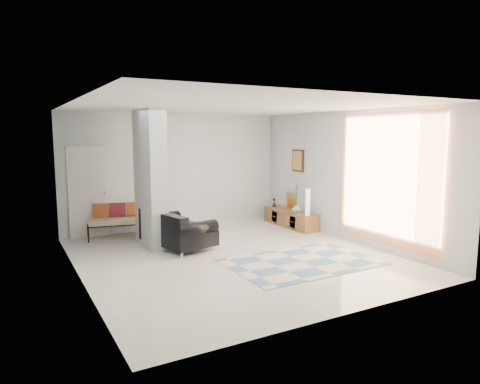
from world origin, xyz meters
TOP-DOWN VIEW (x-y plane):
  - floor at (0.00, 0.00)m, footprint 6.00×6.00m
  - ceiling at (0.00, 0.00)m, footprint 6.00×6.00m
  - wall_back at (0.00, 3.00)m, footprint 6.00×0.00m
  - wall_front at (0.00, -3.00)m, footprint 6.00×0.00m
  - wall_left at (-2.75, 0.00)m, footprint 0.00×6.00m
  - wall_right at (2.75, 0.00)m, footprint 0.00×6.00m
  - partition_column at (-1.10, 1.60)m, footprint 0.35×1.20m
  - hallway_door at (-2.10, 2.96)m, footprint 0.85×0.06m
  - curtain at (2.67, -1.15)m, footprint 0.00×2.55m
  - wall_art at (2.72, 1.70)m, footprint 0.04×0.45m
  - media_console at (2.52, 1.70)m, footprint 0.45×1.76m
  - loveseat at (-0.73, 1.19)m, footprint 1.25×1.74m
  - daybed at (-1.42, 2.64)m, footprint 1.69×0.96m
  - area_rug at (0.90, -0.90)m, footprint 2.68×1.79m
  - cylinder_lamp at (2.50, 1.00)m, footprint 0.12×0.12m
  - bronze_figurine at (2.47, 2.37)m, footprint 0.13×0.13m
  - vase at (2.47, 1.40)m, footprint 0.24×0.24m

SIDE VIEW (x-z plane):
  - floor at x=0.00m, z-range 0.00..0.00m
  - area_rug at x=0.90m, z-range 0.00..0.01m
  - media_console at x=2.52m, z-range -0.20..0.60m
  - loveseat at x=-0.73m, z-range -0.02..0.74m
  - daybed at x=-1.42m, z-range 0.04..0.81m
  - vase at x=2.47m, z-range 0.40..0.61m
  - bronze_figurine at x=2.47m, z-range 0.40..0.63m
  - cylinder_lamp at x=2.50m, z-range 0.40..1.03m
  - hallway_door at x=-2.10m, z-range 0.00..2.04m
  - partition_column at x=-1.10m, z-range 0.00..2.80m
  - wall_back at x=0.00m, z-range -1.60..4.40m
  - wall_front at x=0.00m, z-range -1.60..4.40m
  - wall_left at x=-2.75m, z-range -1.60..4.40m
  - wall_right at x=2.75m, z-range -1.60..4.40m
  - curtain at x=2.67m, z-range 0.17..2.72m
  - wall_art at x=2.72m, z-range 1.38..1.92m
  - ceiling at x=0.00m, z-range 2.80..2.80m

